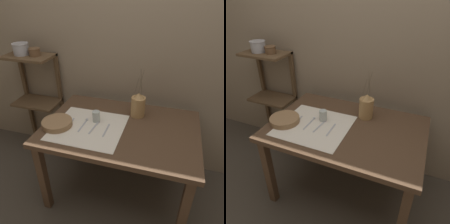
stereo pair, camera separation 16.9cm
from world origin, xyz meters
TOP-DOWN VIEW (x-y plane):
  - ground_plane at (0.00, 0.00)m, footprint 12.00×12.00m
  - stone_wall_back at (0.00, 0.53)m, footprint 7.00×0.06m
  - wooden_table at (0.00, 0.00)m, footprint 1.22×0.83m
  - wooden_shelf_unit at (-1.00, 0.37)m, footprint 0.46×0.28m
  - linen_cloth at (-0.24, -0.08)m, footprint 0.55×0.51m
  - pitcher_with_flowers at (0.10, 0.20)m, footprint 0.12×0.12m
  - wooden_bowl at (-0.49, -0.14)m, footprint 0.24×0.24m
  - glass_tumbler_near at (-0.21, 0.01)m, footprint 0.06×0.06m
  - knife_center at (-0.39, -0.09)m, footprint 0.03×0.17m
  - spoon_inner at (-0.29, -0.03)m, footprint 0.02×0.18m
  - spoon_outer at (-0.19, -0.03)m, footprint 0.03×0.18m
  - fork_inner at (-0.09, -0.09)m, footprint 0.01×0.17m
  - metal_pot_large at (-1.06, 0.33)m, footprint 0.15×0.15m
  - metal_pot_small at (-0.92, 0.33)m, footprint 0.11×0.11m

SIDE VIEW (x-z plane):
  - ground_plane at x=0.00m, z-range 0.00..0.00m
  - wooden_table at x=0.00m, z-range 0.27..0.99m
  - linen_cloth at x=-0.24m, z-range 0.72..0.72m
  - knife_center at x=-0.39m, z-range 0.72..0.73m
  - fork_inner at x=-0.09m, z-range 0.72..0.73m
  - spoon_inner at x=-0.29m, z-range 0.72..0.74m
  - spoon_outer at x=-0.19m, z-range 0.72..0.74m
  - wooden_bowl at x=-0.49m, z-range 0.72..0.77m
  - wooden_shelf_unit at x=-1.00m, z-range 0.21..1.32m
  - glass_tumbler_near at x=-0.21m, z-range 0.72..0.82m
  - pitcher_with_flowers at x=0.10m, z-range 0.61..1.04m
  - metal_pot_small at x=-0.92m, z-range 1.12..1.19m
  - metal_pot_large at x=-1.06m, z-range 1.12..1.23m
  - stone_wall_back at x=0.00m, z-range 0.00..2.40m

